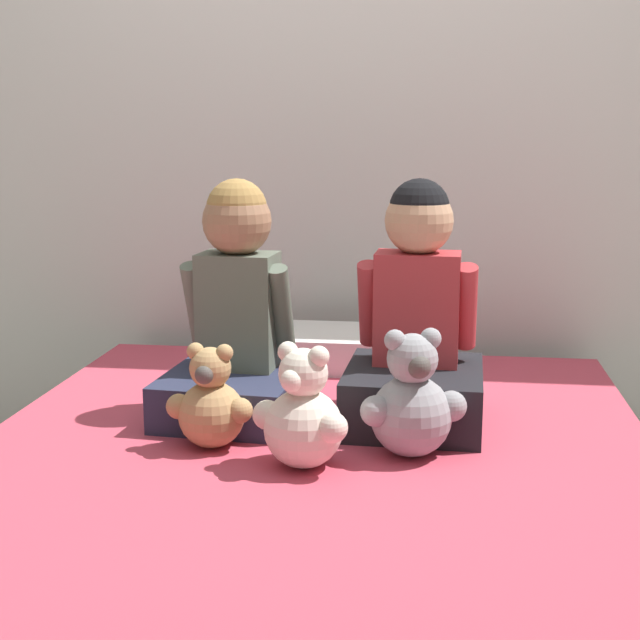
% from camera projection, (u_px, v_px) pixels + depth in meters
% --- Properties ---
extents(ground_plane, '(14.00, 14.00, 0.00)m').
position_uv_depth(ground_plane, '(312.00, 609.00, 2.24)').
color(ground_plane, '#B2A899').
extents(wall_behind_bed, '(8.00, 0.06, 2.50)m').
position_uv_depth(wall_behind_bed, '(355.00, 109.00, 3.03)').
color(wall_behind_bed, silver).
rests_on(wall_behind_bed, ground_plane).
extents(bed, '(1.67, 1.93, 0.43)m').
position_uv_depth(bed, '(312.00, 530.00, 2.19)').
color(bed, '#473828').
rests_on(bed, ground_plane).
extents(child_on_left, '(0.38, 0.42, 0.63)m').
position_uv_depth(child_on_left, '(236.00, 322.00, 2.36)').
color(child_on_left, '#282D47').
rests_on(child_on_left, bed).
extents(child_on_right, '(0.36, 0.40, 0.63)m').
position_uv_depth(child_on_right, '(416.00, 332.00, 2.30)').
color(child_on_right, black).
rests_on(child_on_right, bed).
extents(teddy_bear_held_by_left_child, '(0.21, 0.16, 0.26)m').
position_uv_depth(teddy_bear_held_by_left_child, '(211.00, 404.00, 2.13)').
color(teddy_bear_held_by_left_child, tan).
rests_on(teddy_bear_held_by_left_child, bed).
extents(teddy_bear_held_by_right_child, '(0.24, 0.19, 0.30)m').
position_uv_depth(teddy_bear_held_by_right_child, '(412.00, 403.00, 2.07)').
color(teddy_bear_held_by_right_child, '#939399').
rests_on(teddy_bear_held_by_right_child, bed).
extents(teddy_bear_between_children, '(0.23, 0.18, 0.29)m').
position_uv_depth(teddy_bear_between_children, '(303.00, 416.00, 2.00)').
color(teddy_bear_between_children, silver).
rests_on(teddy_bear_between_children, bed).
extents(pillow_at_headboard, '(0.59, 0.32, 0.11)m').
position_uv_depth(pillow_at_headboard, '(345.00, 348.00, 2.89)').
color(pillow_at_headboard, white).
rests_on(pillow_at_headboard, bed).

